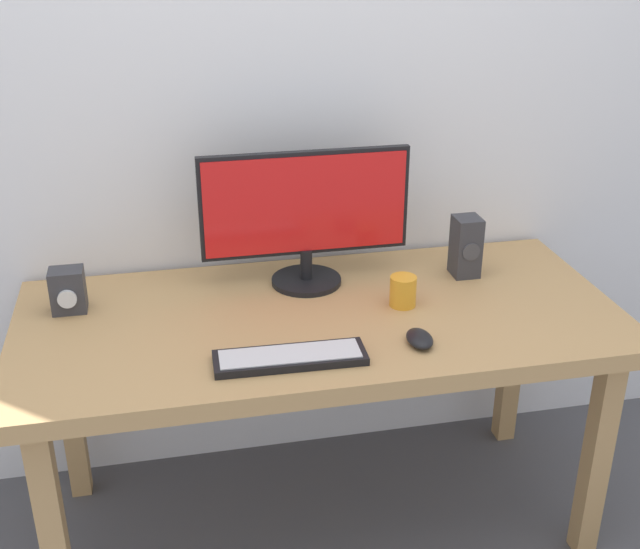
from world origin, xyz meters
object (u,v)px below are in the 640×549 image
(keyboard_primary, at_px, (290,357))
(speaker_right, at_px, (466,246))
(desk, at_px, (320,337))
(audio_controller, at_px, (68,291))
(mouse, at_px, (420,339))
(coffee_mug, at_px, (403,292))
(monitor, at_px, (305,213))

(keyboard_primary, height_order, speaker_right, speaker_right)
(desk, relative_size, audio_controller, 13.46)
(mouse, distance_m, audio_controller, 0.99)
(audio_controller, bearing_deg, mouse, -23.00)
(desk, distance_m, coffee_mug, 0.27)
(desk, height_order, speaker_right, speaker_right)
(monitor, distance_m, keyboard_primary, 0.52)
(coffee_mug, bearing_deg, monitor, 138.42)
(monitor, height_order, speaker_right, monitor)
(monitor, distance_m, speaker_right, 0.51)
(desk, bearing_deg, monitor, 90.42)
(monitor, xyz_separation_m, keyboard_primary, (-0.13, -0.45, -0.21))
(audio_controller, bearing_deg, desk, -13.14)
(speaker_right, bearing_deg, mouse, -125.08)
(desk, distance_m, monitor, 0.37)
(desk, bearing_deg, audio_controller, 166.86)
(desk, bearing_deg, keyboard_primary, -117.92)
(keyboard_primary, bearing_deg, monitor, 74.39)
(audio_controller, height_order, coffee_mug, audio_controller)
(keyboard_primary, height_order, mouse, mouse)
(mouse, xyz_separation_m, audio_controller, (-0.91, 0.39, 0.05))
(monitor, relative_size, audio_controller, 4.93)
(coffee_mug, bearing_deg, keyboard_primary, -147.20)
(desk, distance_m, speaker_right, 0.55)
(monitor, distance_m, mouse, 0.53)
(keyboard_primary, bearing_deg, audio_controller, 144.29)
(mouse, relative_size, coffee_mug, 1.19)
(desk, relative_size, keyboard_primary, 4.37)
(keyboard_primary, distance_m, audio_controller, 0.69)
(mouse, bearing_deg, monitor, 118.41)
(desk, xyz_separation_m, audio_controller, (-0.69, 0.16, 0.14))
(mouse, xyz_separation_m, coffee_mug, (0.02, 0.22, 0.03))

